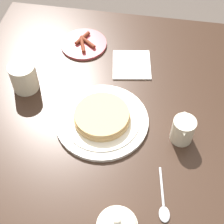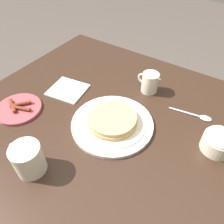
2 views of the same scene
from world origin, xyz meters
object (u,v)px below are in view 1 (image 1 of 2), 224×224
at_px(coffee_mug, 24,76).
at_px(spoon, 163,204).
at_px(creamer_pitcher, 183,130).
at_px(pancake_plate, 102,118).
at_px(side_plate_bacon, 84,44).
at_px(napkin, 132,65).

relative_size(coffee_mug, spoon, 0.77).
xyz_separation_m(coffee_mug, creamer_pitcher, (-0.12, -0.52, -0.01)).
relative_size(coffee_mug, creamer_pitcher, 1.16).
height_order(pancake_plate, coffee_mug, coffee_mug).
xyz_separation_m(pancake_plate, spoon, (-0.24, -0.21, -0.01)).
relative_size(side_plate_bacon, creamer_pitcher, 1.64).
bearing_deg(napkin, spoon, -163.31).
relative_size(pancake_plate, spoon, 1.83).
height_order(pancake_plate, napkin, pancake_plate).
distance_m(side_plate_bacon, napkin, 0.20).
bearing_deg(spoon, creamer_pitcher, -9.27).
xyz_separation_m(pancake_plate, coffee_mug, (0.10, 0.28, 0.03)).
bearing_deg(coffee_mug, napkin, -64.73).
bearing_deg(side_plate_bacon, napkin, -111.97).
bearing_deg(side_plate_bacon, spoon, -149.51).
height_order(pancake_plate, spoon, pancake_plate).
distance_m(side_plate_bacon, creamer_pitcher, 0.52).
height_order(coffee_mug, napkin, coffee_mug).
distance_m(creamer_pitcher, napkin, 0.34).
xyz_separation_m(pancake_plate, creamer_pitcher, (-0.02, -0.24, 0.03)).
relative_size(side_plate_bacon, napkin, 1.06).
height_order(side_plate_bacon, napkin, side_plate_bacon).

